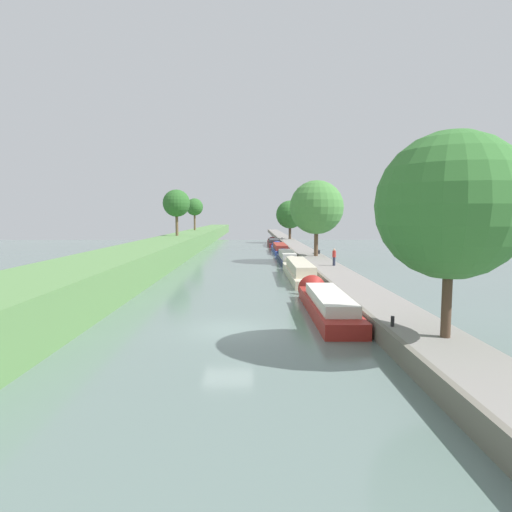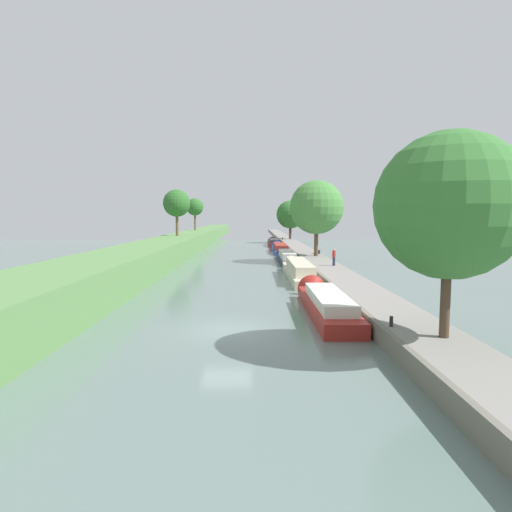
{
  "view_description": "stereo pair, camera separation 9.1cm",
  "coord_description": "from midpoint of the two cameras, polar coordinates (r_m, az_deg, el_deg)",
  "views": [
    {
      "loc": [
        1.2,
        -20.79,
        5.66
      ],
      "look_at": [
        1.67,
        28.43,
        1.0
      ],
      "focal_mm": 29.82,
      "sensor_mm": 36.0,
      "label": 1
    },
    {
      "loc": [
        1.29,
        -20.79,
        5.66
      ],
      "look_at": [
        1.67,
        28.43,
        1.0
      ],
      "focal_mm": 29.82,
      "sensor_mm": 36.0,
      "label": 2
    }
  ],
  "objects": [
    {
      "name": "narrowboat_navy",
      "position": [
        52.79,
        4.03,
        -0.16
      ],
      "size": [
        1.9,
        12.28,
        2.0
      ],
      "color": "#141E42",
      "rests_on": "ground_plane"
    },
    {
      "name": "park_bench",
      "position": [
        54.82,
        8.23,
        0.69
      ],
      "size": [
        0.44,
        1.5,
        0.47
      ],
      "color": "#333338",
      "rests_on": "right_towpath"
    },
    {
      "name": "narrowboat_red",
      "position": [
        25.68,
        9.17,
        -6.12
      ],
      "size": [
        2.13,
        11.77,
        2.02
      ],
      "color": "maroon",
      "rests_on": "ground_plane"
    },
    {
      "name": "tree_rightbank_midnear",
      "position": [
        51.32,
        8.07,
        6.47
      ],
      "size": [
        6.4,
        6.4,
        9.01
      ],
      "color": "brown",
      "rests_on": "right_towpath"
    },
    {
      "name": "tree_leftbank_upstream",
      "position": [
        92.76,
        -8.28,
        6.51
      ],
      "size": [
        3.68,
        3.68,
        6.84
      ],
      "color": "brown",
      "rests_on": "left_grassy_bank"
    },
    {
      "name": "person_walking",
      "position": [
        41.66,
        10.37,
        -0.09
      ],
      "size": [
        0.34,
        0.34,
        1.66
      ],
      "color": "#282D42",
      "rests_on": "right_towpath"
    },
    {
      "name": "right_towpath",
      "position": [
        22.64,
        18.45,
        -8.23
      ],
      "size": [
        3.03,
        260.0,
        0.86
      ],
      "color": "gray",
      "rests_on": "ground_plane"
    },
    {
      "name": "mooring_bollard_far",
      "position": [
        86.73,
        3.48,
        2.37
      ],
      "size": [
        0.16,
        0.16,
        0.45
      ],
      "color": "black",
      "rests_on": "right_towpath"
    },
    {
      "name": "ground_plane",
      "position": [
        21.58,
        -3.89,
        -9.81
      ],
      "size": [
        160.0,
        160.0,
        0.0
      ],
      "primitive_type": "plane",
      "color": "slate"
    },
    {
      "name": "narrowboat_cream",
      "position": [
        39.55,
        5.62,
        -1.9
      ],
      "size": [
        2.03,
        14.57,
        2.2
      ],
      "color": "beige",
      "rests_on": "ground_plane"
    },
    {
      "name": "left_grassy_bank",
      "position": [
        24.08,
        -28.75,
        -5.73
      ],
      "size": [
        6.11,
        260.0,
        2.57
      ],
      "color": "#5B894C",
      "rests_on": "ground_plane"
    },
    {
      "name": "stone_quay",
      "position": [
        22.16,
        14.4,
        -8.34
      ],
      "size": [
        0.25,
        260.0,
        0.91
      ],
      "color": "#6B665B",
      "rests_on": "ground_plane"
    },
    {
      "name": "tree_rightbank_near",
      "position": [
        18.11,
        24.54,
        6.14
      ],
      "size": [
        5.73,
        5.73,
        8.06
      ],
      "color": "#4C3828",
      "rests_on": "right_towpath"
    },
    {
      "name": "mooring_bollard_near",
      "position": [
        19.61,
        17.72,
        -8.34
      ],
      "size": [
        0.16,
        0.16,
        0.45
      ],
      "color": "black",
      "rests_on": "right_towpath"
    },
    {
      "name": "tree_rightbank_midfar",
      "position": [
        88.43,
        4.56,
        5.56
      ],
      "size": [
        5.78,
        5.78,
        7.97
      ],
      "color": "#4C3828",
      "rests_on": "right_towpath"
    },
    {
      "name": "narrowboat_maroon",
      "position": [
        81.59,
        2.33,
        1.81
      ],
      "size": [
        2.12,
        12.01,
        2.02
      ],
      "color": "maroon",
      "rests_on": "ground_plane"
    },
    {
      "name": "tree_leftbank_downstream",
      "position": [
        67.51,
        -10.66,
        6.95
      ],
      "size": [
        4.22,
        4.22,
        7.16
      ],
      "color": "brown",
      "rests_on": "left_grassy_bank"
    },
    {
      "name": "narrowboat_blue",
      "position": [
        67.37,
        3.13,
        1.04
      ],
      "size": [
        2.12,
        14.3,
        2.05
      ],
      "color": "#283D93",
      "rests_on": "ground_plane"
    }
  ]
}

